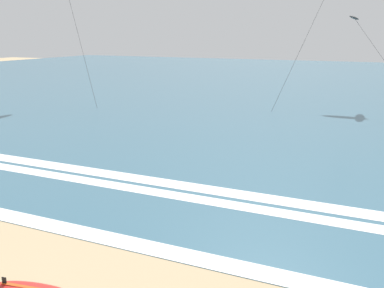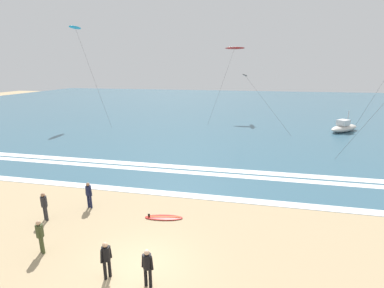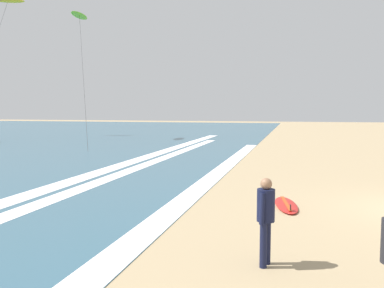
% 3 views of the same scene
% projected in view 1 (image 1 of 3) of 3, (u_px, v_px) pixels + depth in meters
% --- Properties ---
extents(ocean_surface, '(140.00, 90.00, 0.01)m').
position_uv_depth(ocean_surface, '(335.00, 85.00, 52.36)').
color(ocean_surface, '#386075').
rests_on(ocean_surface, ground).
extents(wave_foam_shoreline, '(36.94, 0.78, 0.01)m').
position_uv_depth(wave_foam_shoreline, '(146.00, 247.00, 12.72)').
color(wave_foam_shoreline, white).
rests_on(wave_foam_shoreline, ocean_surface).
extents(wave_foam_mid_break, '(44.43, 0.73, 0.01)m').
position_uv_depth(wave_foam_mid_break, '(208.00, 201.00, 16.20)').
color(wave_foam_mid_break, white).
rests_on(wave_foam_mid_break, ocean_surface).
extents(wave_foam_outer_break, '(57.97, 0.89, 0.01)m').
position_uv_depth(wave_foam_outer_break, '(213.00, 190.00, 17.27)').
color(wave_foam_outer_break, white).
rests_on(wave_foam_outer_break, ocean_surface).
extents(kite_black_high_left, '(6.73, 11.75, 7.23)m').
position_uv_depth(kite_black_high_left, '(355.00, 18.00, 35.52)').
color(kite_black_high_left, black).
rests_on(kite_black_high_left, ground).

